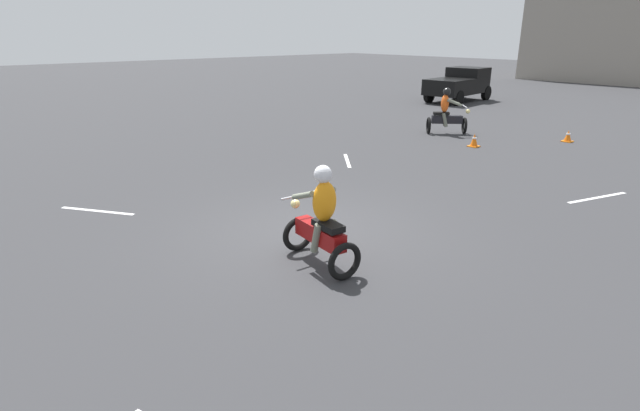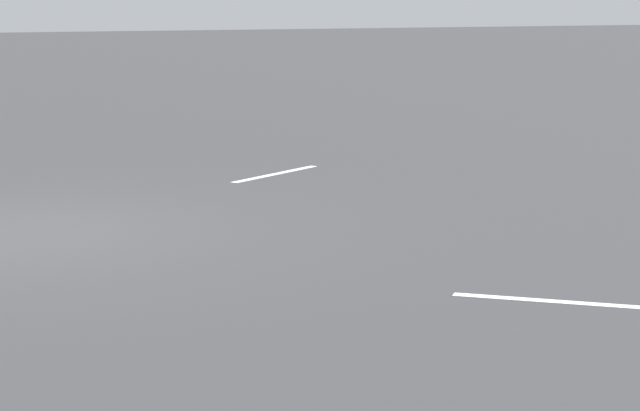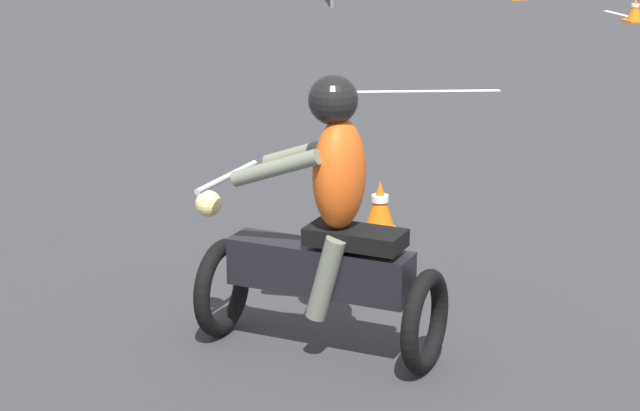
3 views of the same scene
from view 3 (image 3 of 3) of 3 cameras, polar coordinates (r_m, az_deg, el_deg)
The scene contains 5 objects.
motorcycle_rider_background at distance 7.13m, azimuth 0.26°, elevation -1.37°, with size 1.41×1.42×1.66m.
traffic_cone_near_right at distance 9.41m, azimuth 2.75°, elevation -0.15°, with size 0.32×0.32×0.43m.
traffic_cone_far_right at distance 20.76m, azimuth 14.21°, elevation 8.66°, with size 0.32×0.32×0.38m.
lane_stripe_e at distance 21.06m, azimuth 14.36°, elevation 8.27°, with size 0.10×2.04×0.01m, color silver.
lane_stripe_n at distance 14.75m, azimuth 4.75°, elevation 5.24°, with size 0.10×1.81×0.01m, color silver.
Camera 3 is at (-10.47, 12.16, 2.95)m, focal length 70.00 mm.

